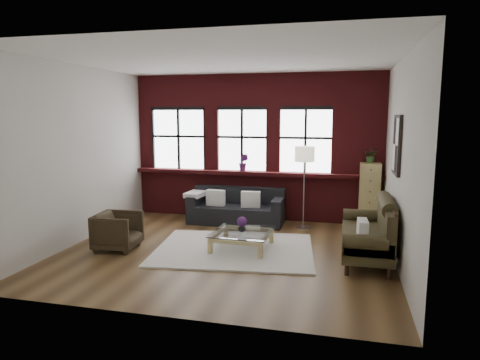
% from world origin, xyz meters
% --- Properties ---
extents(floor, '(5.50, 5.50, 0.00)m').
position_xyz_m(floor, '(0.00, 0.00, 0.00)').
color(floor, '#4F361D').
rests_on(floor, ground).
extents(ceiling, '(5.50, 5.50, 0.00)m').
position_xyz_m(ceiling, '(0.00, 0.00, 3.20)').
color(ceiling, white).
rests_on(ceiling, ground).
extents(wall_back, '(5.50, 0.00, 5.50)m').
position_xyz_m(wall_back, '(0.00, 2.50, 1.60)').
color(wall_back, beige).
rests_on(wall_back, ground).
extents(wall_front, '(5.50, 0.00, 5.50)m').
position_xyz_m(wall_front, '(0.00, -2.50, 1.60)').
color(wall_front, beige).
rests_on(wall_front, ground).
extents(wall_left, '(0.00, 5.00, 5.00)m').
position_xyz_m(wall_left, '(-2.75, 0.00, 1.60)').
color(wall_left, beige).
rests_on(wall_left, ground).
extents(wall_right, '(0.00, 5.00, 5.00)m').
position_xyz_m(wall_right, '(2.75, 0.00, 1.60)').
color(wall_right, beige).
rests_on(wall_right, ground).
extents(brick_backwall, '(5.50, 0.12, 3.20)m').
position_xyz_m(brick_backwall, '(0.00, 2.44, 1.60)').
color(brick_backwall, maroon).
rests_on(brick_backwall, floor).
extents(sill_ledge, '(5.50, 0.30, 0.08)m').
position_xyz_m(sill_ledge, '(0.00, 2.35, 1.04)').
color(sill_ledge, maroon).
rests_on(sill_ledge, brick_backwall).
extents(window_left, '(1.38, 0.10, 1.50)m').
position_xyz_m(window_left, '(-1.80, 2.45, 1.75)').
color(window_left, black).
rests_on(window_left, brick_backwall).
extents(window_mid, '(1.38, 0.10, 1.50)m').
position_xyz_m(window_mid, '(-0.30, 2.45, 1.75)').
color(window_mid, black).
rests_on(window_mid, brick_backwall).
extents(window_right, '(1.38, 0.10, 1.50)m').
position_xyz_m(window_right, '(1.10, 2.45, 1.75)').
color(window_right, black).
rests_on(window_right, brick_backwall).
extents(wall_poster, '(0.05, 0.74, 0.94)m').
position_xyz_m(wall_poster, '(2.72, 0.30, 1.85)').
color(wall_poster, black).
rests_on(wall_poster, wall_right).
extents(shag_rug, '(2.90, 2.40, 0.03)m').
position_xyz_m(shag_rug, '(0.12, 0.08, 0.01)').
color(shag_rug, beige).
rests_on(shag_rug, floor).
extents(dark_sofa, '(2.02, 0.82, 0.73)m').
position_xyz_m(dark_sofa, '(-0.30, 1.90, 0.37)').
color(dark_sofa, black).
rests_on(dark_sofa, floor).
extents(pillow_a, '(0.41, 0.19, 0.34)m').
position_xyz_m(pillow_a, '(-0.73, 1.80, 0.55)').
color(pillow_a, silver).
rests_on(pillow_a, dark_sofa).
extents(pillow_b, '(0.41, 0.18, 0.34)m').
position_xyz_m(pillow_b, '(0.04, 1.80, 0.55)').
color(pillow_b, silver).
rests_on(pillow_b, dark_sofa).
extents(vintage_settee, '(0.84, 1.89, 1.01)m').
position_xyz_m(vintage_settee, '(2.30, 0.15, 0.50)').
color(vintage_settee, '#312B16').
rests_on(vintage_settee, floor).
extents(pillow_settee, '(0.16, 0.39, 0.34)m').
position_xyz_m(pillow_settee, '(2.22, -0.42, 0.61)').
color(pillow_settee, silver).
rests_on(pillow_settee, vintage_settee).
extents(armchair, '(0.77, 0.75, 0.65)m').
position_xyz_m(armchair, '(-1.85, -0.35, 0.33)').
color(armchair, black).
rests_on(armchair, floor).
extents(coffee_table, '(1.02, 1.02, 0.33)m').
position_xyz_m(coffee_table, '(0.25, 0.15, 0.16)').
color(coffee_table, tan).
rests_on(coffee_table, shag_rug).
extents(vase, '(0.17, 0.17, 0.14)m').
position_xyz_m(vase, '(0.25, 0.15, 0.39)').
color(vase, '#B2B2B2').
rests_on(vase, coffee_table).
extents(flowers, '(0.18, 0.18, 0.18)m').
position_xyz_m(flowers, '(0.25, 0.15, 0.50)').
color(flowers, '#542265').
rests_on(flowers, vase).
extents(drawer_chest, '(0.41, 0.41, 1.34)m').
position_xyz_m(drawer_chest, '(2.45, 2.26, 0.67)').
color(drawer_chest, tan).
rests_on(drawer_chest, floor).
extents(potted_plant_top, '(0.30, 0.27, 0.31)m').
position_xyz_m(potted_plant_top, '(2.45, 2.26, 1.50)').
color(potted_plant_top, '#2D5923').
rests_on(potted_plant_top, drawer_chest).
extents(floor_lamp, '(0.40, 0.40, 1.83)m').
position_xyz_m(floor_lamp, '(1.14, 1.84, 0.92)').
color(floor_lamp, '#A5A5A8').
rests_on(floor_lamp, floor).
extents(sill_plant, '(0.24, 0.20, 0.39)m').
position_xyz_m(sill_plant, '(-0.24, 2.32, 1.28)').
color(sill_plant, '#542265').
rests_on(sill_plant, sill_ledge).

